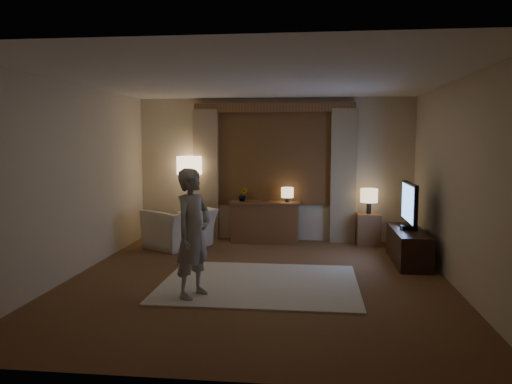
# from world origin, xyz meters

# --- Properties ---
(room) EXTENTS (5.04, 5.54, 2.64)m
(room) POSITION_xyz_m (0.00, 0.50, 1.33)
(room) COLOR brown
(room) RESTS_ON ground
(rug) EXTENTS (2.50, 2.00, 0.02)m
(rug) POSITION_xyz_m (0.05, -0.14, 0.01)
(rug) COLOR beige
(rug) RESTS_ON floor
(sideboard) EXTENTS (1.20, 0.40, 0.70)m
(sideboard) POSITION_xyz_m (-0.14, 2.50, 0.35)
(sideboard) COLOR brown
(sideboard) RESTS_ON floor
(picture_frame) EXTENTS (0.16, 0.02, 0.20)m
(picture_frame) POSITION_xyz_m (-0.14, 2.50, 0.80)
(picture_frame) COLOR brown
(picture_frame) RESTS_ON sideboard
(plant) EXTENTS (0.17, 0.13, 0.30)m
(plant) POSITION_xyz_m (-0.54, 2.50, 0.85)
(plant) COLOR #999999
(plant) RESTS_ON sideboard
(table_lamp_sideboard) EXTENTS (0.22, 0.22, 0.30)m
(table_lamp_sideboard) POSITION_xyz_m (0.26, 2.50, 0.90)
(table_lamp_sideboard) COLOR black
(table_lamp_sideboard) RESTS_ON sideboard
(floor_lamp) EXTENTS (0.45, 0.45, 1.55)m
(floor_lamp) POSITION_xyz_m (-1.53, 2.50, 1.30)
(floor_lamp) COLOR black
(floor_lamp) RESTS_ON floor
(armchair) EXTENTS (1.30, 1.34, 0.67)m
(armchair) POSITION_xyz_m (-1.55, 1.90, 0.33)
(armchair) COLOR #EFE4C5
(armchair) RESTS_ON floor
(side_table) EXTENTS (0.40, 0.40, 0.56)m
(side_table) POSITION_xyz_m (1.69, 2.45, 0.28)
(side_table) COLOR brown
(side_table) RESTS_ON floor
(table_lamp_side) EXTENTS (0.30, 0.30, 0.44)m
(table_lamp_side) POSITION_xyz_m (1.69, 2.45, 0.87)
(table_lamp_side) COLOR black
(table_lamp_side) RESTS_ON side_table
(tv_stand) EXTENTS (0.45, 1.40, 0.50)m
(tv_stand) POSITION_xyz_m (2.15, 1.24, 0.25)
(tv_stand) COLOR black
(tv_stand) RESTS_ON floor
(tv) EXTENTS (0.24, 0.98, 0.71)m
(tv) POSITION_xyz_m (2.15, 1.24, 0.89)
(tv) COLOR black
(tv) RESTS_ON tv_stand
(person) EXTENTS (0.55, 0.65, 1.50)m
(person) POSITION_xyz_m (-0.67, -0.77, 0.77)
(person) COLOR gray
(person) RESTS_ON rug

